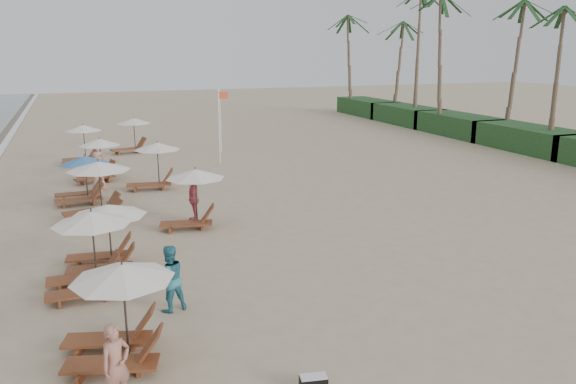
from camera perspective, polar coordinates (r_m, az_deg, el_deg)
name	(u,v)px	position (r m, az deg, el deg)	size (l,w,h in m)	color
ground	(312,271)	(17.69, 2.39, -7.87)	(160.00, 160.00, 0.00)	tan
shrub_hedge	(530,139)	(41.47, 23.05, 4.94)	(3.20, 53.00, 1.60)	#193D1C
lounger_station_0	(114,315)	(13.02, -17.02, -11.69)	(2.60, 2.33, 2.22)	brown
lounger_station_1	(86,254)	(16.72, -19.60, -5.91)	(2.52, 2.17, 2.33)	brown
lounger_station_2	(102,236)	(18.33, -18.09, -4.23)	(2.61, 2.32, 2.05)	brown
lounger_station_3	(94,193)	(23.49, -18.88, -0.06)	(2.83, 2.44, 2.39)	brown
lounger_station_4	(80,180)	(26.73, -20.08, 1.11)	(2.55, 2.14, 2.07)	brown
lounger_station_5	(96,161)	(30.96, -18.68, 2.98)	(2.57, 2.39, 2.16)	brown
lounger_station_6	(81,145)	(35.65, -20.05, 4.41)	(2.46, 2.10, 2.32)	brown
inland_station_0	(191,192)	(21.72, -9.64, -0.05)	(2.71, 2.24, 2.22)	brown
inland_station_1	(153,163)	(28.25, -13.35, 2.89)	(2.84, 2.24, 2.22)	brown
inland_station_2	(130,133)	(38.70, -15.49, 5.70)	(2.87, 2.24, 2.22)	brown
beachgoer_near	(116,365)	(11.68, -16.84, -16.28)	(0.61, 0.40, 1.67)	#A46A59
beachgoer_mid_a	(169,278)	(15.13, -11.81, -8.46)	(0.86, 0.67, 1.78)	teal
beachgoer_far_a	(194,198)	(22.61, -9.43, -0.64)	(1.09, 0.46, 1.87)	#BD4B5B
beachgoer_far_b	(99,171)	(28.76, -18.44, 2.01)	(0.92, 0.60, 1.89)	tan
duffel_bag	(313,383)	(12.00, 2.56, -18.53)	(0.59, 0.37, 0.31)	black
flag_pole_near	(220,122)	(33.91, -6.87, 6.96)	(0.59, 0.08, 4.40)	silver
flag_pole_far	(221,117)	(37.67, -6.75, 7.45)	(0.60, 0.08, 4.12)	silver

